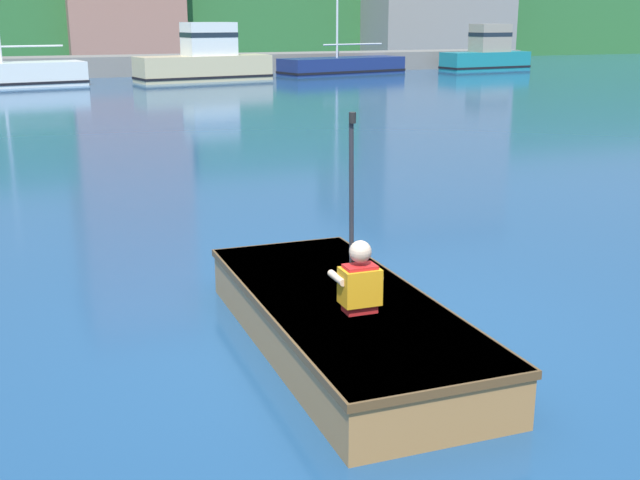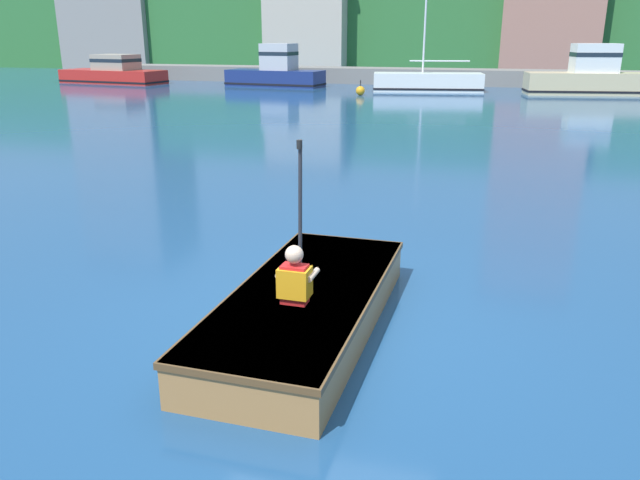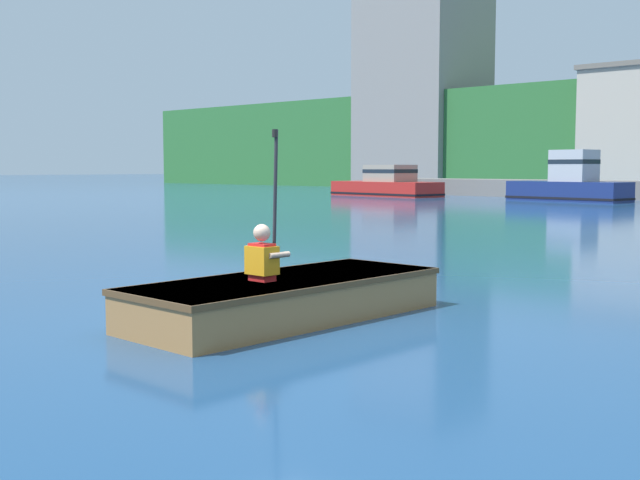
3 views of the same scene
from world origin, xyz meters
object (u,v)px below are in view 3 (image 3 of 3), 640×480
(moored_boat_dock_east_inner, at_px, (387,185))
(rowboat_foreground, at_px, (291,295))
(moored_boat_dock_center_far, at_px, (570,184))
(person_paddler, at_px, (263,254))

(moored_boat_dock_east_inner, distance_m, rowboat_foreground, 35.64)
(moored_boat_dock_center_far, bearing_deg, rowboat_foreground, -69.74)
(moored_boat_dock_east_inner, bearing_deg, rowboat_foreground, -53.76)
(moored_boat_dock_center_far, bearing_deg, moored_boat_dock_east_inner, -178.31)
(moored_boat_dock_east_inner, height_order, rowboat_foreground, moored_boat_dock_east_inner)
(rowboat_foreground, bearing_deg, moored_boat_dock_center_far, 110.26)
(rowboat_foreground, height_order, person_paddler, person_paddler)
(moored_boat_dock_east_inner, bearing_deg, person_paddler, -54.13)
(moored_boat_dock_east_inner, height_order, person_paddler, person_paddler)
(moored_boat_dock_center_far, height_order, moored_boat_dock_east_inner, moored_boat_dock_center_far)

